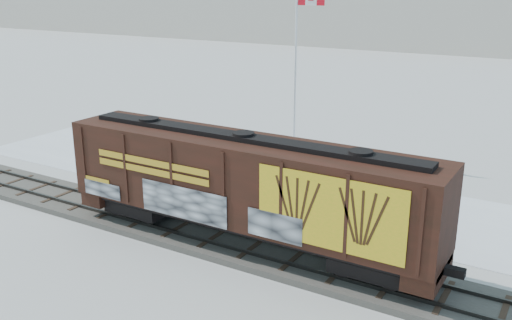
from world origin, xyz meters
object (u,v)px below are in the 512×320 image
Objects in this scene: car_white at (343,197)px; car_dark at (352,188)px; hopper_railcar at (244,184)px; car_silver at (192,153)px; flagpole at (296,98)px.

car_dark is at bearing 0.39° from car_white.
car_white is at bearing 166.22° from car_dark.
hopper_railcar is 12.64m from car_silver.
flagpole is 2.61× the size of car_dark.
car_dark is at bearing -97.79° from car_silver.
car_dark is at bearing 77.79° from hopper_railcar.
car_silver is 11.46m from car_white.
flagpole reaches higher than car_silver.
hopper_railcar is at bearing -138.25° from car_silver.
flagpole is at bearing -50.94° from car_silver.
flagpole is 10.08m from car_white.
car_dark is at bearing -40.44° from flagpole.
car_silver is (-9.19, 8.39, -2.20)m from hopper_railcar.
hopper_railcar is at bearing -71.76° from flagpole.
flagpole is 7.53m from car_silver.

